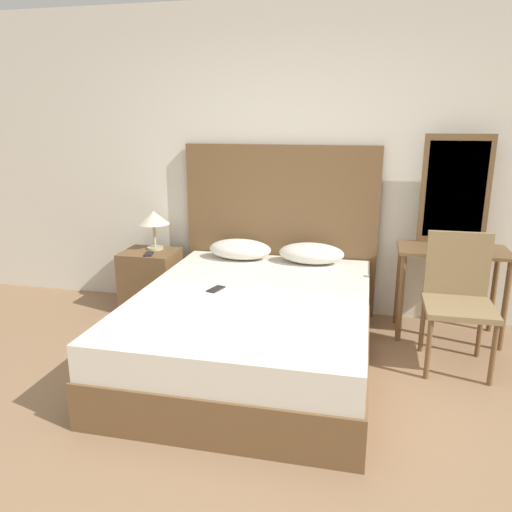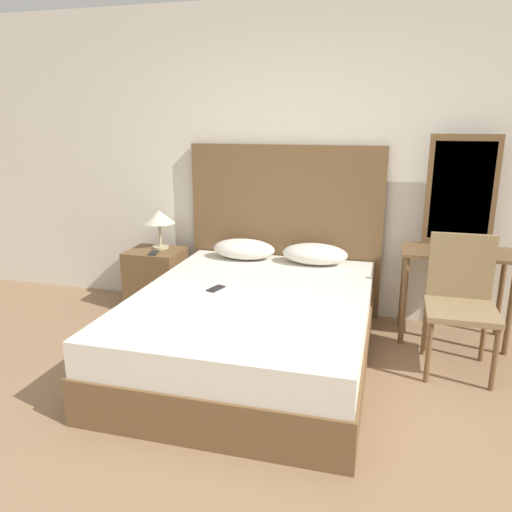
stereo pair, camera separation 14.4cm
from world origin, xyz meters
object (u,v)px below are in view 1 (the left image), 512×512
Objects in this scene: nightstand at (151,280)px; phone_on_nightstand at (149,254)px; chair at (458,292)px; vanity_desk at (451,267)px; table_lamp at (154,219)px; bed at (253,328)px; phone_on_bed at (216,289)px.

phone_on_nightstand is at bearing -68.32° from nightstand.
chair reaches higher than phone_on_nightstand.
vanity_desk reaches higher than nightstand.
bed is at bearing -38.34° from table_lamp.
phone_on_nightstand is at bearing 147.56° from bed.
table_lamp is at bearing 167.44° from chair.
phone_on_bed is 0.19× the size of vanity_desk.
phone_on_bed is at bearing -42.02° from nightstand.
bed is at bearing -35.12° from nightstand.
vanity_desk is (2.58, -0.11, -0.26)m from table_lamp.
chair is at bearing -91.87° from vanity_desk.
vanity_desk is at bearing 1.81° from phone_on_nightstand.
chair is (2.55, -0.38, -0.03)m from phone_on_nightstand.
chair reaches higher than phone_on_bed.
vanity_desk is at bearing 24.03° from phone_on_bed.
chair reaches higher than vanity_desk.
nightstand is 0.31m from phone_on_nightstand.
phone_on_nightstand is at bearing -83.99° from table_lamp.
table_lamp reaches higher than vanity_desk.
phone_on_nightstand is at bearing 140.63° from phone_on_bed.
nightstand is at bearing 111.68° from phone_on_nightstand.
phone_on_bed is at bearing -39.37° from phone_on_nightstand.
table_lamp is at bearing 75.42° from nightstand.
nightstand is at bearing -104.58° from table_lamp.
chair is at bearing -8.54° from phone_on_nightstand.
nightstand is (-1.16, 0.82, 0.02)m from bed.
table_lamp is at bearing 177.59° from vanity_desk.
chair reaches higher than nightstand.
nightstand is 2.65m from chair.
table_lamp is 0.34m from phone_on_nightstand.
vanity_desk is at bearing 28.79° from bed.
chair is (-0.02, -0.46, -0.05)m from vanity_desk.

